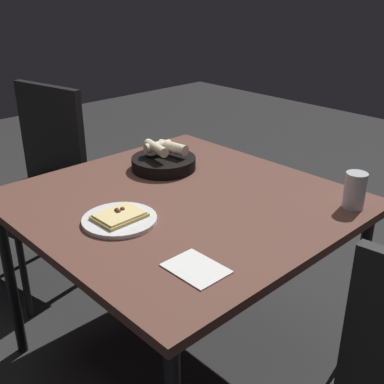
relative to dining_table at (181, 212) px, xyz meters
name	(u,v)px	position (x,y,z in m)	size (l,w,h in m)	color
ground	(182,355)	(0.00, 0.00, -0.65)	(8.00, 8.00, 0.00)	#2B2B2B
dining_table	(181,212)	(0.00, 0.00, 0.00)	(1.07, 1.04, 0.71)	brown
pizza_plate	(120,219)	(0.00, -0.26, 0.07)	(0.24, 0.24, 0.04)	white
bread_basket	(164,161)	(-0.25, 0.14, 0.09)	(0.26, 0.26, 0.11)	black
beer_glass	(354,193)	(0.45, 0.37, 0.11)	(0.07, 0.07, 0.12)	silver
napkin	(196,268)	(0.36, -0.27, 0.06)	(0.16, 0.12, 0.00)	white
chair_far	(38,178)	(-0.90, -0.10, -0.11)	(0.52, 0.52, 0.96)	black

